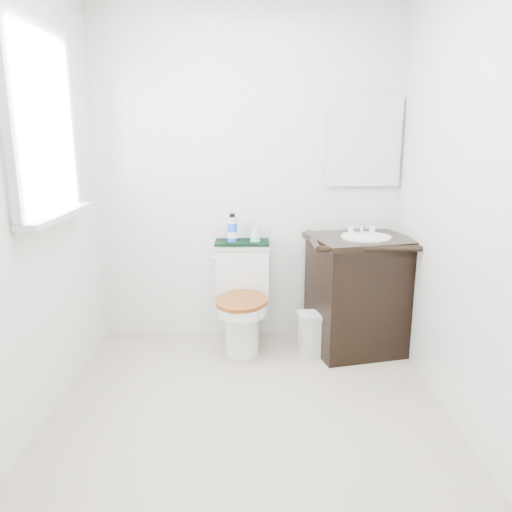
{
  "coord_description": "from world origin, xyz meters",
  "views": [
    {
      "loc": [
        0.01,
        -2.43,
        1.51
      ],
      "look_at": [
        0.05,
        0.75,
        0.73
      ],
      "focal_mm": 35.0,
      "sensor_mm": 36.0,
      "label": 1
    }
  ],
  "objects_px": {
    "cup": "(255,235)",
    "mouthwash_bottle": "(232,229)",
    "vanity": "(358,291)",
    "trash_bin": "(314,333)",
    "toilet": "(242,303)"
  },
  "relations": [
    {
      "from": "cup",
      "to": "mouthwash_bottle",
      "type": "bearing_deg",
      "value": 179.59
    },
    {
      "from": "vanity",
      "to": "trash_bin",
      "type": "relative_size",
      "value": 3.01
    },
    {
      "from": "vanity",
      "to": "mouthwash_bottle",
      "type": "distance_m",
      "value": 0.99
    },
    {
      "from": "toilet",
      "to": "vanity",
      "type": "height_order",
      "value": "vanity"
    },
    {
      "from": "trash_bin",
      "to": "cup",
      "type": "bearing_deg",
      "value": 145.41
    },
    {
      "from": "trash_bin",
      "to": "mouthwash_bottle",
      "type": "height_order",
      "value": "mouthwash_bottle"
    },
    {
      "from": "toilet",
      "to": "trash_bin",
      "type": "xyz_separation_m",
      "value": [
        0.5,
        -0.17,
        -0.17
      ]
    },
    {
      "from": "toilet",
      "to": "mouthwash_bottle",
      "type": "relative_size",
      "value": 3.63
    },
    {
      "from": "toilet",
      "to": "mouthwash_bottle",
      "type": "xyz_separation_m",
      "value": [
        -0.07,
        0.11,
        0.52
      ]
    },
    {
      "from": "mouthwash_bottle",
      "to": "cup",
      "type": "height_order",
      "value": "mouthwash_bottle"
    },
    {
      "from": "cup",
      "to": "trash_bin",
      "type": "bearing_deg",
      "value": -34.59
    },
    {
      "from": "vanity",
      "to": "mouthwash_bottle",
      "type": "height_order",
      "value": "mouthwash_bottle"
    },
    {
      "from": "toilet",
      "to": "trash_bin",
      "type": "relative_size",
      "value": 2.4
    },
    {
      "from": "vanity",
      "to": "cup",
      "type": "xyz_separation_m",
      "value": [
        -0.72,
        0.18,
        0.37
      ]
    },
    {
      "from": "trash_bin",
      "to": "vanity",
      "type": "bearing_deg",
      "value": 17.7
    }
  ]
}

